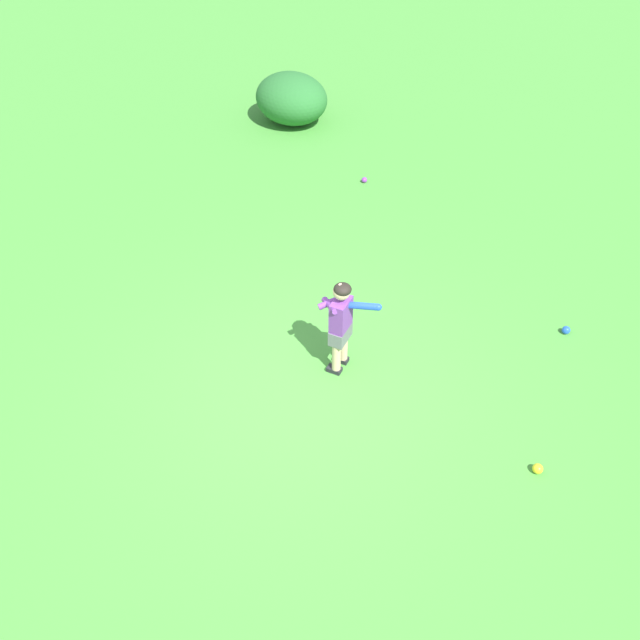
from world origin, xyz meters
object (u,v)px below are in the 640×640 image
(play_ball_behind_batter, at_px, (566,330))
(play_ball_far_right, at_px, (538,469))
(play_ball_far_left, at_px, (364,180))
(child_batter, at_px, (341,319))

(play_ball_behind_batter, relative_size, play_ball_far_right, 0.95)
(play_ball_far_left, bearing_deg, child_batter, -139.29)
(play_ball_behind_batter, height_order, play_ball_far_left, play_ball_behind_batter)
(play_ball_far_right, bearing_deg, child_batter, 99.53)
(play_ball_behind_batter, distance_m, play_ball_far_right, 2.01)
(play_ball_far_left, bearing_deg, play_ball_behind_batter, -101.43)
(child_batter, relative_size, play_ball_far_right, 11.32)
(play_ball_far_right, bearing_deg, play_ball_behind_batter, 24.63)
(play_ball_far_left, relative_size, play_ball_far_right, 0.87)
(play_ball_far_left, distance_m, play_ball_far_right, 5.37)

